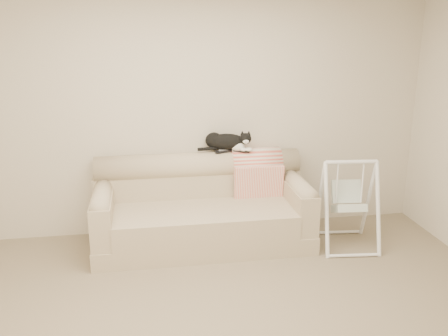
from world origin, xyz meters
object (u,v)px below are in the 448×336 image
Objects in this scene: remote_a at (223,151)px; tuxedo_cat at (227,142)px; sofa at (202,210)px; remote_b at (241,151)px; baby_swing at (348,203)px.

tuxedo_cat is at bearing 31.03° from remote_a.
tuxedo_cat reaches higher than sofa.
remote_b is (0.45, 0.20, 0.56)m from sofa.
baby_swing is at bearing -28.11° from remote_b.
tuxedo_cat is 1.40m from baby_swing.
remote_b is at bearing 23.66° from sofa.
sofa is 0.66m from remote_a.
baby_swing is (1.45, -0.34, 0.11)m from sofa.
sofa is at bearing 166.93° from baby_swing.
remote_a is 0.19m from remote_b.
remote_b is (0.19, -0.03, -0.00)m from remote_a.
remote_a reaches higher than sofa.
remote_b reaches higher than baby_swing.
sofa is at bearing -139.93° from tuxedo_cat.
tuxedo_cat is at bearing 40.07° from sofa.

